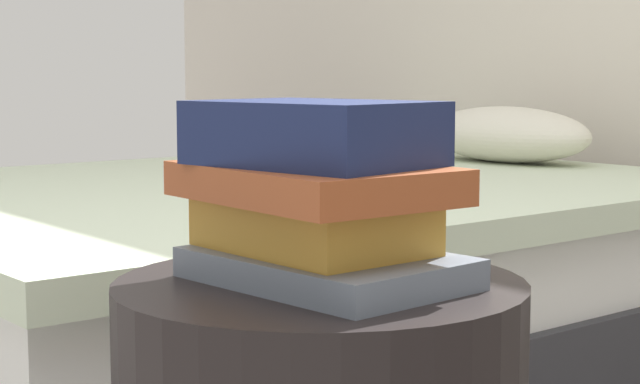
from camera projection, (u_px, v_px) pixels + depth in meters
name	position (u px, v px, depth m)	size (l,w,h in m)	color
bed	(288.00, 273.00, 2.53)	(1.55, 2.02, 0.62)	#2D2D33
book_slate	(325.00, 268.00, 1.04)	(0.27, 0.18, 0.03)	slate
book_ochre	(311.00, 225.00, 1.05)	(0.22, 0.15, 0.05)	#B7842D
book_rust	(316.00, 183.00, 1.03)	(0.27, 0.19, 0.04)	#994723
book_navy	(315.00, 133.00, 1.03)	(0.22, 0.16, 0.06)	#19234C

